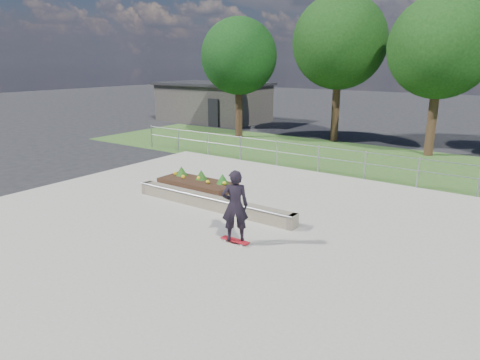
% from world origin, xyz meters
% --- Properties ---
extents(ground, '(120.00, 120.00, 0.00)m').
position_xyz_m(ground, '(0.00, 0.00, 0.00)').
color(ground, black).
rests_on(ground, ground).
extents(grass_verge, '(30.00, 8.00, 0.02)m').
position_xyz_m(grass_verge, '(0.00, 11.00, 0.01)').
color(grass_verge, '#305421').
rests_on(grass_verge, ground).
extents(concrete_slab, '(15.00, 15.00, 0.06)m').
position_xyz_m(concrete_slab, '(0.00, 0.00, 0.03)').
color(concrete_slab, gray).
rests_on(concrete_slab, ground).
extents(fence, '(20.06, 0.06, 1.20)m').
position_xyz_m(fence, '(0.00, 7.50, 0.77)').
color(fence, gray).
rests_on(fence, ground).
extents(building, '(8.40, 5.40, 3.00)m').
position_xyz_m(building, '(-14.00, 18.00, 1.51)').
color(building, '#33302D').
rests_on(building, ground).
extents(tree_far_left, '(4.55, 4.55, 7.15)m').
position_xyz_m(tree_far_left, '(-8.00, 13.00, 4.85)').
color(tree_far_left, black).
rests_on(tree_far_left, ground).
extents(tree_mid_left, '(5.25, 5.25, 8.25)m').
position_xyz_m(tree_mid_left, '(-2.50, 15.00, 5.61)').
color(tree_mid_left, black).
rests_on(tree_mid_left, ground).
extents(tree_mid_right, '(4.90, 4.90, 7.70)m').
position_xyz_m(tree_mid_right, '(3.00, 14.00, 5.23)').
color(tree_mid_right, '#352215').
rests_on(tree_mid_right, ground).
extents(grind_ledge, '(6.00, 0.44, 0.43)m').
position_xyz_m(grind_ledge, '(-0.74, 1.26, 0.26)').
color(grind_ledge, '#6B604F').
rests_on(grind_ledge, concrete_slab).
extents(planter_bed, '(3.00, 1.20, 0.61)m').
position_xyz_m(planter_bed, '(-2.69, 2.87, 0.24)').
color(planter_bed, black).
rests_on(planter_bed, concrete_slab).
extents(skateboarder, '(0.81, 0.76, 1.94)m').
position_xyz_m(skateboarder, '(1.43, -0.47, 1.06)').
color(skateboarder, silver).
rests_on(skateboarder, concrete_slab).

